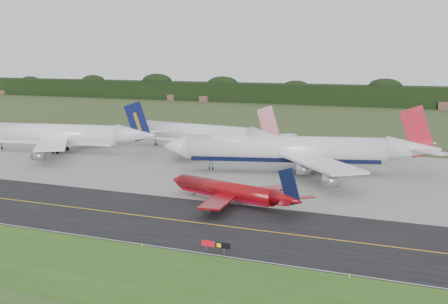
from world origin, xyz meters
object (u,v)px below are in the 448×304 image
jet_red_737 (233,191)px  jet_navy_gold (59,135)px  taxiway_sign (216,245)px  jet_ba_747 (295,149)px  jet_star_tail (202,134)px

jet_red_737 → jet_navy_gold: 87.56m
jet_red_737 → taxiway_sign: size_ratio=6.91×
jet_ba_747 → jet_navy_gold: 78.55m
jet_red_737 → jet_ba_747: bearing=88.6°
jet_star_tail → taxiway_sign: size_ratio=12.01×
jet_ba_747 → taxiway_sign: (9.42, -68.37, -4.97)m
jet_ba_747 → jet_star_tail: (-38.96, 24.15, -0.94)m
jet_star_tail → jet_red_737: bearing=-58.6°
jet_red_737 → jet_star_tail: 72.93m
jet_red_737 → jet_star_tail: jet_star_tail is taller
jet_red_737 → taxiway_sign: 32.09m
jet_navy_gold → jet_ba_747: bearing=-1.8°
jet_star_tail → jet_ba_747: bearing=-31.8°
jet_red_737 → jet_star_tail: size_ratio=0.58×
jet_navy_gold → taxiway_sign: bearing=-38.9°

